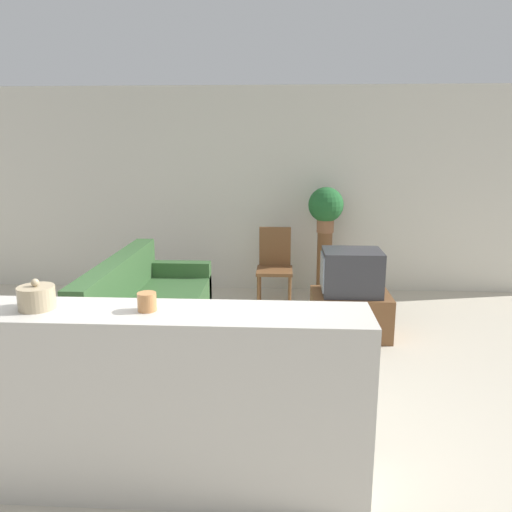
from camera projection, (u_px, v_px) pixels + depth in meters
ground_plane at (191, 421)px, 3.66m from camera, size 14.00×14.00×0.00m
wall_back at (234, 191)px, 6.69m from camera, size 9.00×0.06×2.70m
couch at (148, 318)px, 4.87m from camera, size 0.86×2.09×0.90m
tv_stand at (350, 314)px, 5.23m from camera, size 0.81×0.58×0.46m
television at (351, 272)px, 5.13m from camera, size 0.61×0.48×0.46m
wooden_chair at (275, 263)px, 6.21m from camera, size 0.44×0.44×0.95m
plant_stand at (324, 265)px, 6.46m from camera, size 0.19×0.19×0.87m
potted_plant at (326, 206)px, 6.29m from camera, size 0.45×0.45×0.57m
foreground_counter at (166, 401)px, 2.86m from camera, size 2.31×0.44×1.09m
decorative_bowl at (37, 297)px, 2.76m from camera, size 0.20×0.20×0.17m
candle_jar at (147, 302)px, 2.73m from camera, size 0.10×0.10×0.10m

